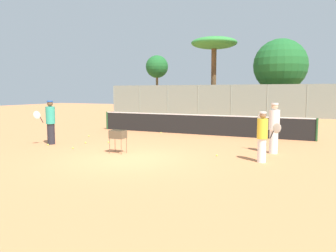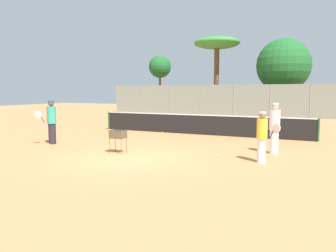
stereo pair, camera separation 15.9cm
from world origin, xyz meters
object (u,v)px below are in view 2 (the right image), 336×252
parked_car (239,107)px  player_white_outfit (262,136)px  ball_cart (118,136)px  player_red_cap (52,122)px  player_yellow_shirt (274,128)px  tennis_net (199,124)px

parked_car → player_white_outfit: bearing=-74.8°
ball_cart → parked_car: size_ratio=0.20×
player_red_cap → ball_cart: size_ratio=2.22×
player_yellow_shirt → player_white_outfit: bearing=109.6°
tennis_net → player_red_cap: (-4.66, -5.70, 0.42)m
player_yellow_shirt → parked_car: player_yellow_shirt is taller
player_yellow_shirt → ball_cart: 5.76m
player_white_outfit → player_yellow_shirt: bearing=112.7°
ball_cart → parked_car: (-0.95, 22.94, 0.03)m
player_red_cap → parked_car: bearing=-161.6°
player_white_outfit → player_yellow_shirt: 1.77m
player_yellow_shirt → ball_cart: player_yellow_shirt is taller
tennis_net → player_yellow_shirt: player_yellow_shirt is taller
tennis_net → player_white_outfit: bearing=-53.0°
tennis_net → player_yellow_shirt: size_ratio=6.27×
player_yellow_shirt → parked_car: 21.50m
player_red_cap → parked_car: (2.81, 22.45, -0.32)m
player_red_cap → player_yellow_shirt: size_ratio=1.02×
player_white_outfit → player_yellow_shirt: size_ratio=0.88×
player_white_outfit → player_red_cap: player_red_cap is taller
player_red_cap → parked_car: size_ratio=0.45×
player_white_outfit → ball_cart: 5.16m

